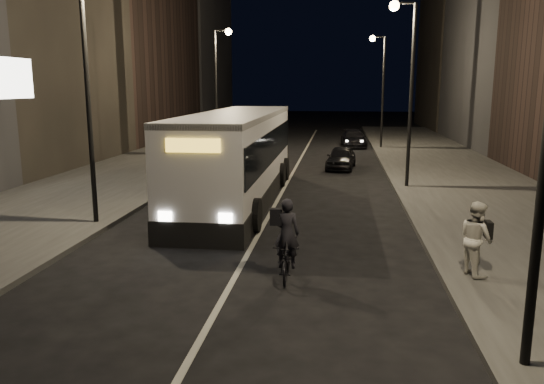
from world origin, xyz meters
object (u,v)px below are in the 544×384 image
(streetlight_right_far, at_px, (380,76))
(streetlight_left_far, at_px, (220,75))
(streetlight_right_near, at_px, (538,36))
(car_near, at_px, (341,158))
(car_far, at_px, (354,139))
(streetlight_right_mid, at_px, (406,70))
(cyclist_on_bicycle, at_px, (287,252))
(pedestrian_woman, at_px, (476,238))
(car_mid, at_px, (262,137))
(streetlight_left_near, at_px, (94,63))
(city_bus, at_px, (238,153))

(streetlight_right_far, distance_m, streetlight_left_far, 12.24)
(streetlight_right_near, xyz_separation_m, car_near, (-2.72, 21.85, -4.73))
(car_near, height_order, car_far, car_far)
(streetlight_right_mid, relative_size, cyclist_on_bicycle, 3.96)
(pedestrian_woman, distance_m, car_mid, 30.24)
(cyclist_on_bicycle, xyz_separation_m, car_far, (2.31, 29.50, -0.04))
(cyclist_on_bicycle, distance_m, car_near, 18.09)
(streetlight_left_near, height_order, city_bus, streetlight_left_near)
(car_far, bearing_deg, streetlight_left_far, -144.55)
(streetlight_left_near, relative_size, pedestrian_woman, 4.49)
(streetlight_right_near, distance_m, streetlight_left_far, 28.10)
(streetlight_right_near, relative_size, city_bus, 0.60)
(car_mid, distance_m, car_far, 7.21)
(streetlight_right_near, distance_m, car_far, 33.70)
(streetlight_right_near, bearing_deg, streetlight_left_near, 143.12)
(streetlight_right_near, relative_size, streetlight_left_near, 1.00)
(car_near, bearing_deg, cyclist_on_bicycle, -88.14)
(streetlight_right_far, bearing_deg, car_far, 142.73)
(streetlight_right_mid, bearing_deg, car_mid, 117.70)
(car_mid, bearing_deg, cyclist_on_bicycle, 94.66)
(streetlight_right_far, relative_size, streetlight_left_near, 1.00)
(city_bus, height_order, cyclist_on_bicycle, city_bus)
(cyclist_on_bicycle, height_order, car_far, cyclist_on_bicycle)
(streetlight_right_near, xyz_separation_m, streetlight_right_far, (0.00, 32.00, 0.00))
(cyclist_on_bicycle, bearing_deg, streetlight_left_near, 145.62)
(streetlight_left_far, relative_size, car_mid, 1.94)
(city_bus, relative_size, pedestrian_woman, 7.45)
(car_near, bearing_deg, streetlight_right_near, -76.84)
(pedestrian_woman, distance_m, car_near, 17.87)
(streetlight_left_far, bearing_deg, city_bus, -74.40)
(streetlight_right_mid, height_order, pedestrian_woman, streetlight_right_mid)
(streetlight_left_near, relative_size, streetlight_left_far, 1.00)
(streetlight_left_near, relative_size, car_near, 2.18)
(streetlight_right_mid, height_order, streetlight_right_far, same)
(streetlight_left_far, distance_m, cyclist_on_bicycle, 23.62)
(streetlight_right_near, distance_m, cyclist_on_bicycle, 7.27)
(streetlight_left_near, height_order, streetlight_left_far, same)
(streetlight_right_mid, height_order, car_mid, streetlight_right_mid)
(car_near, relative_size, car_mid, 0.89)
(streetlight_left_far, bearing_deg, streetlight_right_far, 29.36)
(streetlight_right_far, relative_size, car_mid, 1.94)
(city_bus, height_order, car_near, city_bus)
(streetlight_left_near, bearing_deg, cyclist_on_bicycle, -32.31)
(cyclist_on_bicycle, relative_size, car_far, 0.46)
(streetlight_right_mid, relative_size, car_mid, 1.94)
(streetlight_left_near, relative_size, car_far, 1.84)
(streetlight_right_near, distance_m, car_mid, 34.52)
(streetlight_right_mid, bearing_deg, car_far, 95.71)
(streetlight_right_near, height_order, streetlight_right_far, same)
(streetlight_left_far, distance_m, car_near, 10.13)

